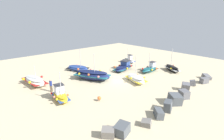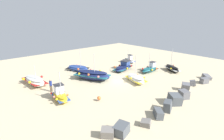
{
  "view_description": "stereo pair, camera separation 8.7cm",
  "coord_description": "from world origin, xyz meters",
  "px_view_note": "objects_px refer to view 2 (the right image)",
  "views": [
    {
      "loc": [
        16.83,
        17.12,
        9.24
      ],
      "look_at": [
        -0.94,
        -2.24,
        0.9
      ],
      "focal_mm": 28.02,
      "sensor_mm": 36.0,
      "label": 1
    },
    {
      "loc": [
        16.77,
        17.18,
        9.24
      ],
      "look_at": [
        -0.94,
        -2.24,
        0.9
      ],
      "focal_mm": 28.02,
      "sensor_mm": 36.0,
      "label": 2
    }
  ],
  "objects_px": {
    "fishing_boat_3": "(150,69)",
    "fishing_boat_7": "(172,68)",
    "fishing_boat_8": "(129,60)",
    "fishing_boat_6": "(78,68)",
    "fishing_boat_4": "(35,81)",
    "person_walking": "(51,85)",
    "mooring_buoy_0": "(99,98)",
    "fishing_boat_1": "(124,67)",
    "fishing_boat_2": "(60,95)",
    "fishing_boat_5": "(136,79)",
    "fishing_boat_0": "(92,75)"
  },
  "relations": [
    {
      "from": "fishing_boat_1",
      "to": "fishing_boat_3",
      "type": "height_order",
      "value": "fishing_boat_3"
    },
    {
      "from": "fishing_boat_5",
      "to": "person_walking",
      "type": "xyz_separation_m",
      "value": [
        10.33,
        -5.04,
        0.44
      ]
    },
    {
      "from": "mooring_buoy_0",
      "to": "fishing_boat_8",
      "type": "bearing_deg",
      "value": -149.06
    },
    {
      "from": "fishing_boat_8",
      "to": "mooring_buoy_0",
      "type": "height_order",
      "value": "fishing_boat_8"
    },
    {
      "from": "fishing_boat_1",
      "to": "fishing_boat_6",
      "type": "height_order",
      "value": "fishing_boat_6"
    },
    {
      "from": "fishing_boat_7",
      "to": "fishing_boat_8",
      "type": "xyz_separation_m",
      "value": [
        1.22,
        -8.71,
        0.04
      ]
    },
    {
      "from": "fishing_boat_1",
      "to": "person_walking",
      "type": "relative_size",
      "value": 2.78
    },
    {
      "from": "fishing_boat_2",
      "to": "fishing_boat_5",
      "type": "bearing_deg",
      "value": -94.89
    },
    {
      "from": "fishing_boat_4",
      "to": "fishing_boat_8",
      "type": "relative_size",
      "value": 1.48
    },
    {
      "from": "fishing_boat_0",
      "to": "fishing_boat_4",
      "type": "distance_m",
      "value": 8.0
    },
    {
      "from": "fishing_boat_3",
      "to": "fishing_boat_5",
      "type": "height_order",
      "value": "fishing_boat_5"
    },
    {
      "from": "fishing_boat_2",
      "to": "fishing_boat_5",
      "type": "height_order",
      "value": "fishing_boat_5"
    },
    {
      "from": "fishing_boat_6",
      "to": "fishing_boat_7",
      "type": "distance_m",
      "value": 16.17
    },
    {
      "from": "fishing_boat_3",
      "to": "fishing_boat_8",
      "type": "xyz_separation_m",
      "value": [
        -1.91,
        -6.41,
        -0.0
      ]
    },
    {
      "from": "fishing_boat_2",
      "to": "mooring_buoy_0",
      "type": "relative_size",
      "value": 6.05
    },
    {
      "from": "fishing_boat_1",
      "to": "fishing_boat_2",
      "type": "distance_m",
      "value": 13.71
    },
    {
      "from": "fishing_boat_3",
      "to": "fishing_boat_7",
      "type": "relative_size",
      "value": 0.92
    },
    {
      "from": "fishing_boat_0",
      "to": "person_walking",
      "type": "relative_size",
      "value": 3.52
    },
    {
      "from": "fishing_boat_5",
      "to": "person_walking",
      "type": "height_order",
      "value": "fishing_boat_5"
    },
    {
      "from": "fishing_boat_4",
      "to": "fishing_boat_7",
      "type": "relative_size",
      "value": 1.22
    },
    {
      "from": "fishing_boat_7",
      "to": "fishing_boat_8",
      "type": "relative_size",
      "value": 1.21
    },
    {
      "from": "fishing_boat_6",
      "to": "mooring_buoy_0",
      "type": "height_order",
      "value": "fishing_boat_6"
    },
    {
      "from": "fishing_boat_6",
      "to": "mooring_buoy_0",
      "type": "relative_size",
      "value": 7.35
    },
    {
      "from": "fishing_boat_1",
      "to": "person_walking",
      "type": "distance_m",
      "value": 13.19
    },
    {
      "from": "fishing_boat_4",
      "to": "person_walking",
      "type": "relative_size",
      "value": 2.87
    },
    {
      "from": "fishing_boat_1",
      "to": "fishing_boat_4",
      "type": "xyz_separation_m",
      "value": [
        13.83,
        -3.73,
        -0.02
      ]
    },
    {
      "from": "fishing_boat_4",
      "to": "fishing_boat_6",
      "type": "height_order",
      "value": "fishing_boat_6"
    },
    {
      "from": "fishing_boat_6",
      "to": "mooring_buoy_0",
      "type": "distance_m",
      "value": 11.99
    },
    {
      "from": "fishing_boat_6",
      "to": "fishing_boat_8",
      "type": "relative_size",
      "value": 1.31
    },
    {
      "from": "fishing_boat_1",
      "to": "fishing_boat_4",
      "type": "bearing_deg",
      "value": 150.61
    },
    {
      "from": "person_walking",
      "to": "fishing_boat_5",
      "type": "bearing_deg",
      "value": -97.17
    },
    {
      "from": "fishing_boat_7",
      "to": "fishing_boat_8",
      "type": "distance_m",
      "value": 8.79
    },
    {
      "from": "fishing_boat_2",
      "to": "fishing_boat_8",
      "type": "height_order",
      "value": "fishing_boat_2"
    },
    {
      "from": "mooring_buoy_0",
      "to": "fishing_boat_6",
      "type": "bearing_deg",
      "value": -110.51
    },
    {
      "from": "fishing_boat_2",
      "to": "fishing_boat_4",
      "type": "xyz_separation_m",
      "value": [
        0.44,
        -6.71,
        -0.06
      ]
    },
    {
      "from": "fishing_boat_7",
      "to": "fishing_boat_0",
      "type": "bearing_deg",
      "value": -88.75
    },
    {
      "from": "fishing_boat_4",
      "to": "person_walking",
      "type": "distance_m",
      "value": 3.96
    },
    {
      "from": "fishing_boat_5",
      "to": "fishing_boat_8",
      "type": "xyz_separation_m",
      "value": [
        -7.28,
        -7.87,
        0.03
      ]
    },
    {
      "from": "fishing_boat_2",
      "to": "fishing_boat_6",
      "type": "xyz_separation_m",
      "value": [
        -7.27,
        -8.03,
        -0.14
      ]
    },
    {
      "from": "person_walking",
      "to": "fishing_boat_0",
      "type": "bearing_deg",
      "value": -71.28
    },
    {
      "from": "fishing_boat_0",
      "to": "person_walking",
      "type": "height_order",
      "value": "fishing_boat_0"
    },
    {
      "from": "fishing_boat_3",
      "to": "fishing_boat_8",
      "type": "distance_m",
      "value": 6.69
    },
    {
      "from": "fishing_boat_5",
      "to": "fishing_boat_3",
      "type": "bearing_deg",
      "value": 121.13
    },
    {
      "from": "person_walking",
      "to": "fishing_boat_6",
      "type": "bearing_deg",
      "value": -34.75
    },
    {
      "from": "fishing_boat_1",
      "to": "fishing_boat_5",
      "type": "distance_m",
      "value": 5.93
    },
    {
      "from": "fishing_boat_6",
      "to": "fishing_boat_8",
      "type": "height_order",
      "value": "fishing_boat_6"
    },
    {
      "from": "fishing_boat_4",
      "to": "fishing_boat_8",
      "type": "height_order",
      "value": "fishing_boat_8"
    },
    {
      "from": "fishing_boat_0",
      "to": "fishing_boat_3",
      "type": "height_order",
      "value": "fishing_boat_0"
    },
    {
      "from": "fishing_boat_6",
      "to": "fishing_boat_8",
      "type": "xyz_separation_m",
      "value": [
        -10.55,
        2.39,
        0.09
      ]
    },
    {
      "from": "fishing_boat_5",
      "to": "fishing_boat_1",
      "type": "bearing_deg",
      "value": 167.28
    }
  ]
}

